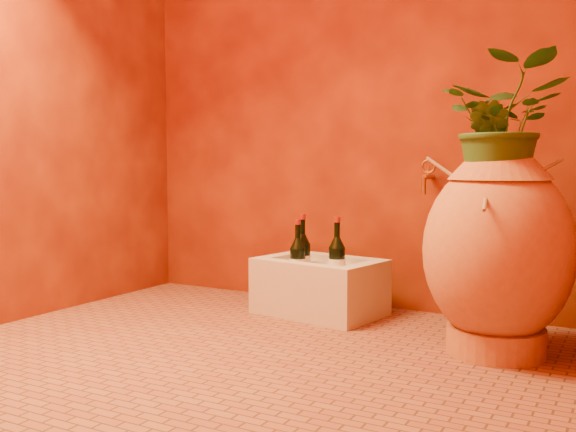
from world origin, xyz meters
The scene contains 11 objects.
floor centered at (0.00, 0.00, 0.00)m, with size 2.50×2.50×0.00m, color brown.
wall_back centered at (0.00, 1.00, 1.25)m, with size 2.50×0.02×2.50m, color #500F04.
wall_left centered at (-1.25, 0.00, 1.25)m, with size 0.02×2.00×2.50m, color #500F04.
amphora centered at (0.85, 0.43, 0.41)m, with size 0.67×0.67×0.82m.
stone_basin centered at (-0.05, 0.70, 0.13)m, with size 0.65×0.50×0.28m.
wine_bottle_a centered at (0.05, 0.68, 0.27)m, with size 0.08×0.08×0.34m.
wine_bottle_b centered at (-0.14, 0.69, 0.27)m, with size 0.08×0.08×0.34m.
wine_bottle_c centered at (-0.14, 0.63, 0.27)m, with size 0.08×0.08×0.32m.
wall_tap centered at (0.42, 0.91, 0.69)m, with size 0.07×0.15×0.17m.
plant_main centered at (0.86, 0.44, 0.90)m, with size 0.45×0.39×0.51m, color #244A1A.
plant_side centered at (0.80, 0.40, 0.82)m, with size 0.18×0.14×0.32m, color #244A1A.
Camera 1 is at (1.33, -2.12, 0.74)m, focal length 40.00 mm.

